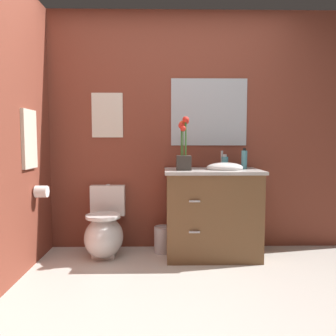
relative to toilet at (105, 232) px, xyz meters
name	(u,v)px	position (x,y,z in m)	size (l,w,h in m)	color
ground_plane	(178,315)	(0.68, -1.16, -0.24)	(8.63, 8.63, 0.00)	beige
wall_back	(191,131)	(0.88, 0.30, 1.01)	(4.03, 0.05, 2.50)	brown
wall_left	(1,128)	(-0.64, -0.73, 1.01)	(0.05, 4.02, 2.50)	brown
toilet	(105,232)	(0.00, 0.00, 0.00)	(0.38, 0.59, 0.69)	white
vanity_cabinet	(212,212)	(1.07, -0.03, 0.20)	(0.94, 0.56, 1.05)	brown
flower_vase	(184,150)	(0.78, -0.08, 0.82)	(0.14, 0.14, 0.51)	#38332D
soap_bottle	(244,159)	(1.40, 0.04, 0.72)	(0.06, 0.06, 0.21)	teal
lotion_bottle	(225,162)	(1.21, 0.06, 0.69)	(0.07, 0.07, 0.15)	teal
trash_bin	(163,239)	(0.58, 0.08, -0.11)	(0.18, 0.18, 0.27)	#B7B7BC
wall_poster	(107,115)	(0.00, 0.27, 1.17)	(0.32, 0.01, 0.46)	silver
wall_mirror	(209,112)	(1.07, 0.27, 1.21)	(0.80, 0.01, 0.70)	#B2BCC6
hanging_towel	(29,139)	(-0.60, -0.30, 0.92)	(0.03, 0.28, 0.52)	beige
toilet_paper_roll	(42,192)	(-0.54, -0.20, 0.44)	(0.11, 0.11, 0.11)	white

